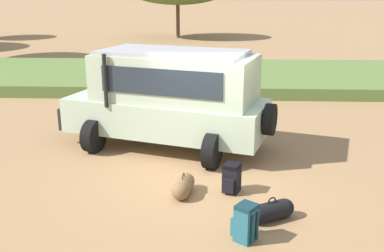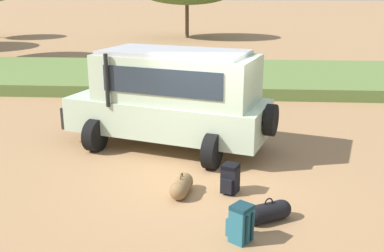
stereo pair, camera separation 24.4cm
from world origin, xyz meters
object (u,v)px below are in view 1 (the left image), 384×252
at_px(backpack_beside_front_wheel, 232,178).
at_px(duffel_bag_low_black_case, 271,211).
at_px(backpack_cluster_center, 245,223).
at_px(safari_vehicle, 170,97).
at_px(duffel_bag_soft_canvas, 183,186).

xyz_separation_m(backpack_beside_front_wheel, duffel_bag_low_black_case, (0.65, -1.10, -0.12)).
xyz_separation_m(backpack_beside_front_wheel, backpack_cluster_center, (0.15, -1.77, 0.02)).
height_order(safari_vehicle, backpack_beside_front_wheel, safari_vehicle).
bearing_deg(safari_vehicle, duffel_bag_soft_canvas, -79.67).
xyz_separation_m(safari_vehicle, backpack_cluster_center, (1.59, -4.35, -0.99)).
bearing_deg(backpack_cluster_center, backpack_beside_front_wheel, 94.85).
height_order(safari_vehicle, duffel_bag_soft_canvas, safari_vehicle).
bearing_deg(duffel_bag_soft_canvas, safari_vehicle, 100.33).
distance_m(backpack_beside_front_wheel, duffel_bag_soft_canvas, 0.96).
bearing_deg(safari_vehicle, backpack_beside_front_wheel, -60.85).
bearing_deg(backpack_beside_front_wheel, duffel_bag_low_black_case, -59.61).
xyz_separation_m(backpack_cluster_center, duffel_bag_low_black_case, (0.50, 0.67, -0.13)).
relative_size(duffel_bag_low_black_case, duffel_bag_soft_canvas, 1.00).
distance_m(safari_vehicle, duffel_bag_soft_canvas, 3.00).
xyz_separation_m(backpack_beside_front_wheel, duffel_bag_soft_canvas, (-0.94, -0.17, -0.11)).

